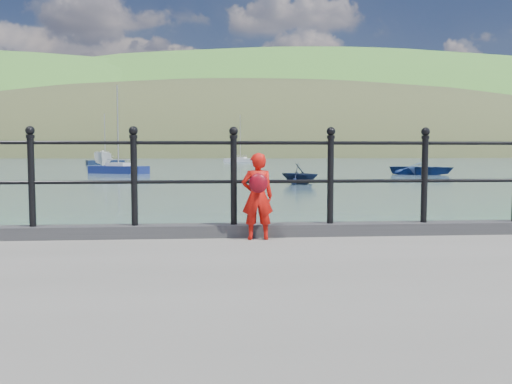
{
  "coord_description": "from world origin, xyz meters",
  "views": [
    {
      "loc": [
        0.34,
        -6.75,
        2.04
      ],
      "look_at": [
        0.87,
        -0.2,
        1.55
      ],
      "focal_mm": 38.0,
      "sensor_mm": 36.0,
      "label": 1
    }
  ],
  "objects": [
    {
      "name": "launch_blue",
      "position": [
        18.61,
        39.23,
        0.55
      ],
      "size": [
        6.57,
        6.24,
        1.11
      ],
      "primitive_type": "imported",
      "rotation": [
        0.0,
        0.0,
        0.94
      ],
      "color": "navy",
      "rests_on": "ground"
    },
    {
      "name": "launch_navy",
      "position": [
        5.73,
        26.47,
        0.66
      ],
      "size": [
        3.29,
        3.23,
        1.31
      ],
      "primitive_type": "imported",
      "rotation": [
        0.0,
        0.0,
        0.92
      ],
      "color": "black",
      "rests_on": "ground"
    },
    {
      "name": "sailboat_port",
      "position": [
        -8.27,
        43.89,
        0.34
      ],
      "size": [
        5.84,
        4.28,
        8.25
      ],
      "rotation": [
        0.0,
        0.0,
        -0.49
      ],
      "color": "navy",
      "rests_on": "ground"
    },
    {
      "name": "kerb",
      "position": [
        0.0,
        -0.15,
        1.07
      ],
      "size": [
        60.0,
        0.3,
        0.15
      ],
      "primitive_type": "cube",
      "color": "#28282B",
      "rests_on": "quay"
    },
    {
      "name": "railing",
      "position": [
        0.0,
        -0.15,
        1.82
      ],
      "size": [
        18.11,
        0.11,
        1.2
      ],
      "color": "black",
      "rests_on": "kerb"
    },
    {
      "name": "sailboat_left",
      "position": [
        -16.01,
        77.76,
        0.34
      ],
      "size": [
        5.76,
        3.83,
        7.96
      ],
      "rotation": [
        0.0,
        0.0,
        0.42
      ],
      "color": "#0E1932",
      "rests_on": "ground"
    },
    {
      "name": "sailboat_deep",
      "position": [
        5.62,
        95.99,
        0.34
      ],
      "size": [
        6.3,
        4.74,
        9.17
      ],
      "rotation": [
        0.0,
        0.0,
        -0.53
      ],
      "color": "silver",
      "rests_on": "ground"
    },
    {
      "name": "ground",
      "position": [
        0.0,
        0.0,
        0.0
      ],
      "size": [
        600.0,
        600.0,
        0.0
      ],
      "primitive_type": "plane",
      "color": "#2D4251",
      "rests_on": "ground"
    },
    {
      "name": "launch_white",
      "position": [
        -13.16,
        61.77,
        1.07
      ],
      "size": [
        2.81,
        5.79,
        2.15
      ],
      "primitive_type": "imported",
      "rotation": [
        0.0,
        0.0,
        0.13
      ],
      "color": "silver",
      "rests_on": "ground"
    },
    {
      "name": "child",
      "position": [
        0.87,
        -0.41,
        1.52
      ],
      "size": [
        0.38,
        0.31,
        1.03
      ],
      "rotation": [
        0.0,
        0.0,
        3.17
      ],
      "color": "red",
      "rests_on": "quay"
    },
    {
      "name": "far_shore",
      "position": [
        38.34,
        239.41,
        -22.57
      ],
      "size": [
        830.0,
        200.0,
        156.0
      ],
      "color": "#333A21",
      "rests_on": "ground"
    }
  ]
}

